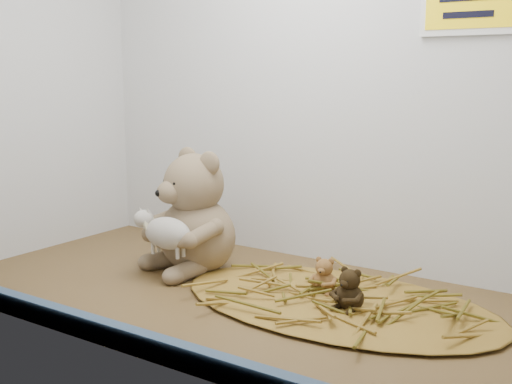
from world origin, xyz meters
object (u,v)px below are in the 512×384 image
Objects in this scene: mini_teddy_tan at (324,273)px; mini_teddy_brown at (350,287)px; toy_lamb at (168,233)px; main_teddy at (197,210)px.

mini_teddy_brown is (7.88, -5.51, 0.38)cm from mini_teddy_tan.
toy_lamb is at bearing -171.10° from mini_teddy_tan.
mini_teddy_brown is (38.51, -5.79, -8.01)cm from main_teddy.
mini_teddy_tan is 0.90× the size of mini_teddy_brown.
main_teddy is at bearing -178.96° from mini_teddy_brown.
mini_teddy_brown is at bearing 5.18° from toy_lamb.
mini_teddy_brown is at bearing -42.44° from mini_teddy_tan.
toy_lamb reaches higher than mini_teddy_brown.
mini_teddy_tan is at bearing 16.38° from toy_lamb.
mini_teddy_brown reaches higher than mini_teddy_tan.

